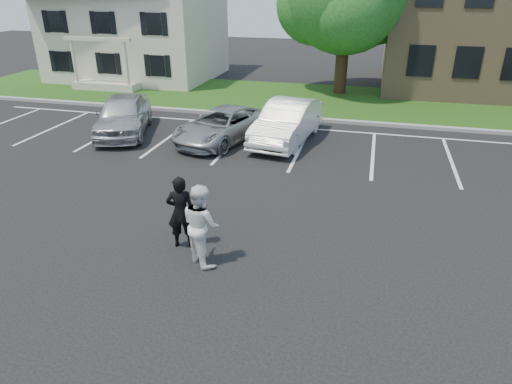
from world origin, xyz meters
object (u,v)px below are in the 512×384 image
house (136,17)px  car_white_sedan (287,122)px  car_silver_minivan (222,125)px  car_silver_west (123,115)px  man_black_suit (181,212)px  man_white_shirt (201,224)px

house → car_white_sedan: size_ratio=2.09×
car_silver_minivan → car_white_sedan: (2.57, 0.63, 0.15)m
car_silver_west → car_silver_minivan: 4.41m
car_white_sedan → man_black_suit: bearing=-88.7°
man_black_suit → car_silver_minivan: man_black_suit is taller
car_silver_west → car_white_sedan: 7.01m
house → car_silver_west: (5.34, -11.92, -3.00)m
man_black_suit → man_white_shirt: bearing=128.0°
house → car_silver_minivan: bearing=-50.6°
man_white_shirt → man_black_suit: bearing=2.9°
man_white_shirt → car_white_sedan: 9.21m
car_silver_west → car_white_sedan: (6.97, 0.71, -0.01)m
man_black_suit → man_white_shirt: man_white_shirt is taller
car_silver_west → car_white_sedan: bearing=-13.2°
man_black_suit → man_white_shirt: size_ratio=0.95×
house → man_white_shirt: 23.89m
man_white_shirt → car_silver_minivan: size_ratio=0.41×
man_white_shirt → car_silver_west: man_white_shirt is taller
car_silver_minivan → car_white_sedan: car_white_sedan is taller
man_white_shirt → car_silver_west: (-6.74, 8.50, -0.15)m
car_silver_west → car_white_sedan: car_silver_west is taller
man_black_suit → man_white_shirt: 0.90m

